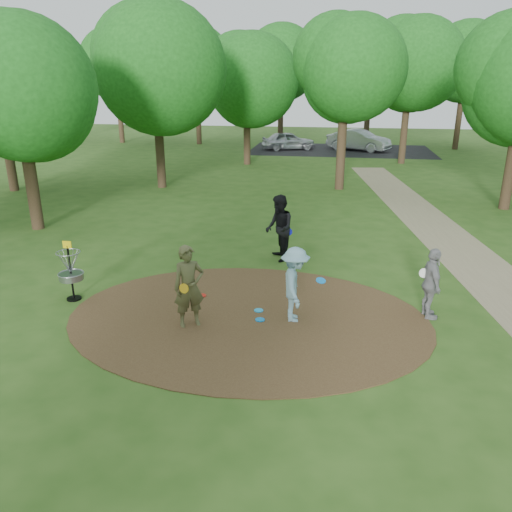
# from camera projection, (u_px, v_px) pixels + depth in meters

# --- Properties ---
(ground) EXTENTS (100.00, 100.00, 0.00)m
(ground) POSITION_uv_depth(u_px,v_px,m) (248.00, 317.00, 11.60)
(ground) COLOR #2D5119
(ground) RESTS_ON ground
(dirt_clearing) EXTENTS (8.40, 8.40, 0.02)m
(dirt_clearing) POSITION_uv_depth(u_px,v_px,m) (248.00, 317.00, 11.59)
(dirt_clearing) COLOR #47301C
(dirt_clearing) RESTS_ON ground
(parking_lot) EXTENTS (14.00, 8.00, 0.01)m
(parking_lot) POSITION_uv_depth(u_px,v_px,m) (340.00, 150.00, 39.20)
(parking_lot) COLOR black
(parking_lot) RESTS_ON ground
(player_observer_with_disc) EXTENTS (0.82, 0.73, 1.88)m
(player_observer_with_disc) POSITION_uv_depth(u_px,v_px,m) (189.00, 287.00, 10.92)
(player_observer_with_disc) COLOR brown
(player_observer_with_disc) RESTS_ON ground
(player_throwing_with_disc) EXTENTS (1.13, 1.21, 1.75)m
(player_throwing_with_disc) POSITION_uv_depth(u_px,v_px,m) (295.00, 285.00, 11.20)
(player_throwing_with_disc) COLOR #89B9CC
(player_throwing_with_disc) RESTS_ON ground
(player_walking_with_disc) EXTENTS (1.05, 1.18, 2.01)m
(player_walking_with_disc) POSITION_uv_depth(u_px,v_px,m) (279.00, 228.00, 14.99)
(player_walking_with_disc) COLOR black
(player_walking_with_disc) RESTS_ON ground
(player_waiting_with_disc) EXTENTS (0.58, 1.04, 1.68)m
(player_waiting_with_disc) POSITION_uv_depth(u_px,v_px,m) (431.00, 284.00, 11.33)
(player_waiting_with_disc) COLOR gray
(player_waiting_with_disc) RESTS_ON ground
(disc_ground_cyan) EXTENTS (0.22, 0.22, 0.02)m
(disc_ground_cyan) POSITION_uv_depth(u_px,v_px,m) (259.00, 310.00, 11.89)
(disc_ground_cyan) COLOR #1CA1E3
(disc_ground_cyan) RESTS_ON dirt_clearing
(disc_ground_blue) EXTENTS (0.22, 0.22, 0.02)m
(disc_ground_blue) POSITION_uv_depth(u_px,v_px,m) (260.00, 320.00, 11.43)
(disc_ground_blue) COLOR #0C79CD
(disc_ground_blue) RESTS_ON dirt_clearing
(disc_ground_red) EXTENTS (0.22, 0.22, 0.02)m
(disc_ground_red) POSITION_uv_depth(u_px,v_px,m) (202.00, 295.00, 12.71)
(disc_ground_red) COLOR red
(disc_ground_red) RESTS_ON dirt_clearing
(car_left) EXTENTS (4.43, 2.97, 1.40)m
(car_left) POSITION_uv_depth(u_px,v_px,m) (288.00, 141.00, 39.10)
(car_left) COLOR #B5B8BE
(car_left) RESTS_ON ground
(car_right) EXTENTS (5.11, 3.66, 1.60)m
(car_right) POSITION_uv_depth(u_px,v_px,m) (359.00, 140.00, 38.63)
(car_right) COLOR #A9ADB1
(car_right) RESTS_ON ground
(disc_golf_basket) EXTENTS (0.63, 0.63, 1.54)m
(disc_golf_basket) POSITION_uv_depth(u_px,v_px,m) (70.00, 267.00, 12.27)
(disc_golf_basket) COLOR black
(disc_golf_basket) RESTS_ON ground
(tree_ring) EXTENTS (37.43, 45.45, 8.77)m
(tree_ring) POSITION_uv_depth(u_px,v_px,m) (326.00, 81.00, 17.60)
(tree_ring) COLOR #332316
(tree_ring) RESTS_ON ground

